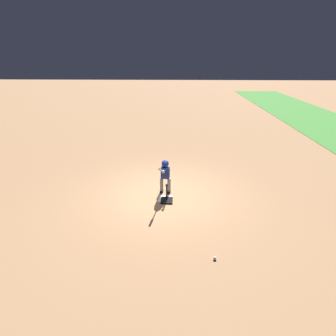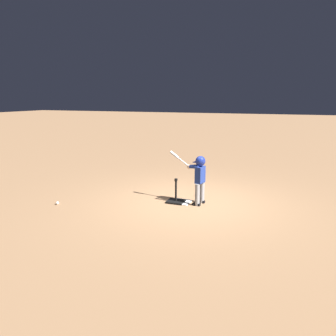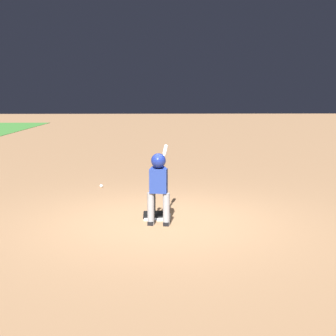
% 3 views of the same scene
% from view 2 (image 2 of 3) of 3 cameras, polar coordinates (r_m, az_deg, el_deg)
% --- Properties ---
extents(ground_plane, '(90.00, 90.00, 0.00)m').
position_cam_2_polar(ground_plane, '(7.99, 4.00, -5.99)').
color(ground_plane, '#99704C').
extents(home_plate, '(0.46, 0.46, 0.02)m').
position_cam_2_polar(home_plate, '(7.99, 2.32, -5.90)').
color(home_plate, white).
rests_on(home_plate, ground_plane).
extents(batting_tee, '(0.42, 0.37, 0.59)m').
position_cam_2_polar(batting_tee, '(7.96, 1.38, -5.43)').
color(batting_tee, black).
rests_on(batting_tee, ground_plane).
extents(batter_child, '(0.93, 0.38, 1.22)m').
position_cam_2_polar(batter_child, '(7.69, 5.40, -1.00)').
color(batter_child, gray).
rests_on(batter_child, ground_plane).
extents(baseball, '(0.07, 0.07, 0.07)m').
position_cam_2_polar(baseball, '(8.23, -18.70, -5.80)').
color(baseball, white).
rests_on(baseball, ground_plane).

